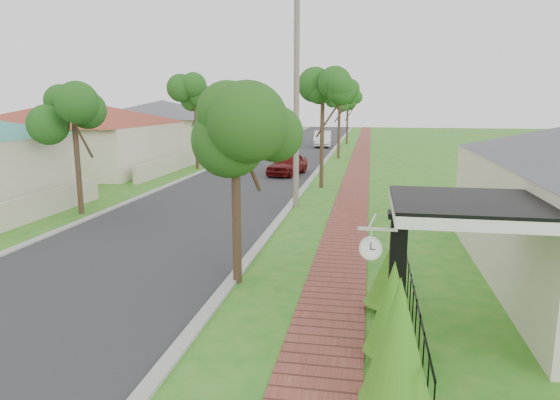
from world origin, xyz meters
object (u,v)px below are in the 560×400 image
Objects in this scene: parked_car_white at (322,139)px; utility_pole at (296,99)px; porch_post at (396,285)px; station_clock at (371,247)px; parked_car_red at (288,164)px; near_tree at (235,123)px.

utility_pole is (1.64, -29.21, 3.81)m from parked_car_white.
porch_post is at bearing -86.76° from parked_car_white.
station_clock is (4.80, -41.44, 1.17)m from parked_car_white.
parked_car_red is at bearing 101.54° from utility_pole.
utility_pole is 13.16× the size of station_clock.
utility_pole reaches higher than station_clock.
station_clock is at bearing -75.52° from utility_pole.
near_tree is at bearing 138.29° from station_clock.
parked_car_red is at bearing -94.86° from parked_car_white.
near_tree is at bearing -90.58° from utility_pole.
parked_car_white is (-5.29, 41.04, -0.34)m from porch_post.
parked_car_white is at bearing 96.60° from station_clock.
porch_post reaches higher than parked_car_red.
parked_car_red is 19.90m from parked_car_white.
parked_car_red is 0.83× the size of parked_car_white.
utility_pole is (-3.65, 11.83, 3.46)m from porch_post.
porch_post is 12.85m from utility_pole.
utility_pole is at bearing 107.15° from porch_post.
porch_post is 41.38m from parked_car_white.
parked_car_red is at bearing 103.22° from station_clock.
near_tree is (1.54, -38.54, 3.21)m from parked_car_white.
utility_pole is (0.10, 9.33, 0.60)m from near_tree.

